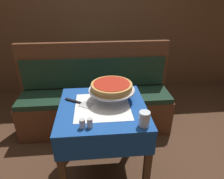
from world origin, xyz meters
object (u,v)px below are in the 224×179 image
(dining_table_front, at_px, (103,119))
(dining_table_rear, at_px, (93,61))
(pizza_server, at_px, (80,103))
(salt_shaker, at_px, (82,124))
(deep_dish_pizza, at_px, (112,86))
(booth_bench, at_px, (96,104))
(condiment_caddy, at_px, (95,53))
(water_glass_near, at_px, (144,119))
(pizza_pan_stand, at_px, (112,90))
(pepper_shaker, at_px, (90,123))

(dining_table_front, height_order, dining_table_rear, dining_table_front)
(pizza_server, distance_m, salt_shaker, 0.32)
(deep_dish_pizza, height_order, salt_shaker, deep_dish_pizza)
(salt_shaker, bearing_deg, deep_dish_pizza, 56.95)
(booth_bench, bearing_deg, dining_table_front, -86.02)
(dining_table_front, distance_m, pizza_server, 0.23)
(dining_table_front, relative_size, condiment_caddy, 4.37)
(pizza_server, distance_m, water_glass_near, 0.57)
(water_glass_near, bearing_deg, dining_table_front, 133.99)
(pizza_pan_stand, xyz_separation_m, deep_dish_pizza, (0.00, -0.00, 0.04))
(booth_bench, relative_size, deep_dish_pizza, 5.33)
(water_glass_near, xyz_separation_m, condiment_caddy, (-0.30, 1.63, -0.02))
(booth_bench, relative_size, salt_shaker, 28.27)
(deep_dish_pizza, xyz_separation_m, condiment_caddy, (-0.11, 1.26, -0.09))
(pizza_server, bearing_deg, dining_table_front, -18.43)
(deep_dish_pizza, xyz_separation_m, pepper_shaker, (-0.18, -0.35, -0.10))
(dining_table_rear, xyz_separation_m, water_glass_near, (0.33, -1.73, 0.16))
(salt_shaker, distance_m, pepper_shaker, 0.05)
(pepper_shaker, distance_m, condiment_caddy, 1.61)
(dining_table_front, xyz_separation_m, condiment_caddy, (-0.03, 1.35, 0.16))
(pizza_server, relative_size, water_glass_near, 2.29)
(deep_dish_pizza, distance_m, pepper_shaker, 0.41)
(deep_dish_pizza, distance_m, pizza_server, 0.30)
(condiment_caddy, bearing_deg, booth_bench, -92.38)
(booth_bench, height_order, pizza_pan_stand, booth_bench)
(water_glass_near, bearing_deg, booth_bench, 107.20)
(pizza_pan_stand, bearing_deg, water_glass_near, -63.40)
(dining_table_front, xyz_separation_m, dining_table_rear, (-0.06, 1.45, 0.02))
(water_glass_near, bearing_deg, condiment_caddy, 100.32)
(pizza_pan_stand, height_order, deep_dish_pizza, deep_dish_pizza)
(pizza_pan_stand, height_order, pepper_shaker, pizza_pan_stand)
(salt_shaker, bearing_deg, dining_table_rear, 87.15)
(water_glass_near, height_order, salt_shaker, water_glass_near)
(pizza_pan_stand, distance_m, salt_shaker, 0.43)
(dining_table_rear, distance_m, water_glass_near, 1.77)
(dining_table_rear, xyz_separation_m, booth_bench, (0.01, -0.69, -0.33))
(pizza_server, xyz_separation_m, salt_shaker, (0.04, -0.32, 0.03))
(dining_table_front, xyz_separation_m, pizza_server, (-0.18, 0.06, 0.13))
(dining_table_front, bearing_deg, deep_dish_pizza, 48.61)
(dining_table_front, relative_size, water_glass_near, 7.08)
(dining_table_front, xyz_separation_m, salt_shaker, (-0.15, -0.26, 0.16))
(salt_shaker, xyz_separation_m, condiment_caddy, (0.12, 1.61, 0.01))
(deep_dish_pizza, relative_size, salt_shaker, 5.30)
(condiment_caddy, bearing_deg, dining_table_front, -88.80)
(pizza_pan_stand, xyz_separation_m, salt_shaker, (-0.23, -0.35, -0.06))
(deep_dish_pizza, height_order, condiment_caddy, condiment_caddy)
(pizza_pan_stand, bearing_deg, deep_dish_pizza, -45.00)
(salt_shaker, bearing_deg, pizza_pan_stand, 56.95)
(dining_table_rear, bearing_deg, pepper_shaker, -91.17)
(booth_bench, xyz_separation_m, pepper_shaker, (-0.04, -1.02, 0.47))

